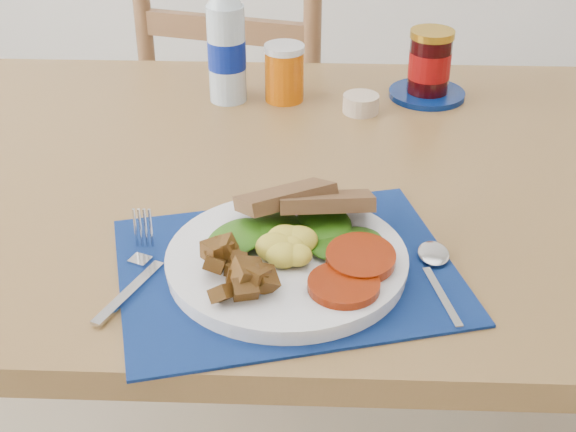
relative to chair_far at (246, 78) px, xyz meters
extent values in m
cube|color=brown|center=(0.09, -0.74, 0.13)|extent=(1.40, 0.90, 0.04)
cylinder|color=brown|center=(0.73, -0.35, -0.25)|extent=(0.06, 0.06, 0.71)
cube|color=brown|center=(0.02, 0.07, -0.14)|extent=(0.54, 0.52, 0.04)
cylinder|color=brown|center=(0.25, 0.20, -0.38)|extent=(0.04, 0.04, 0.44)
cylinder|color=brown|center=(-0.13, 0.29, -0.38)|extent=(0.04, 0.04, 0.44)
cylinder|color=brown|center=(0.16, -0.16, -0.38)|extent=(0.04, 0.04, 0.44)
cylinder|color=brown|center=(-0.22, -0.06, -0.38)|extent=(0.04, 0.04, 0.44)
cube|color=black|center=(0.14, -1.00, 0.15)|extent=(0.47, 0.41, 0.00)
cylinder|color=silver|center=(0.14, -1.00, 0.16)|extent=(0.29, 0.29, 0.02)
ellipsoid|color=gold|center=(0.14, -1.00, 0.19)|extent=(0.07, 0.06, 0.03)
cylinder|color=#932405|center=(0.22, -1.04, 0.18)|extent=(0.08, 0.08, 0.01)
ellipsoid|color=#143A07|center=(0.15, -0.96, 0.18)|extent=(0.15, 0.09, 0.01)
cube|color=brown|center=(0.16, -0.92, 0.20)|extent=(0.14, 0.11, 0.04)
cube|color=#B2B5BA|center=(-0.04, -1.06, 0.15)|extent=(0.06, 0.13, 0.00)
cube|color=#B2B5BA|center=(-0.04, -0.97, 0.15)|extent=(0.05, 0.07, 0.00)
cube|color=#B2B5BA|center=(0.32, -1.05, 0.15)|extent=(0.04, 0.11, 0.00)
ellipsoid|color=#B2B5BA|center=(0.32, -0.97, 0.15)|extent=(0.04, 0.05, 0.00)
cylinder|color=#ADBFCC|center=(0.01, -0.47, 0.23)|extent=(0.07, 0.07, 0.17)
cylinder|color=navy|center=(0.01, -0.47, 0.23)|extent=(0.07, 0.07, 0.05)
cylinder|color=#C15305|center=(0.11, -0.47, 0.19)|extent=(0.07, 0.07, 0.10)
cylinder|color=#C0A78D|center=(0.25, -0.52, 0.16)|extent=(0.06, 0.06, 0.03)
cylinder|color=#051B5A|center=(0.37, -0.45, 0.15)|extent=(0.14, 0.14, 0.01)
cylinder|color=black|center=(0.37, -0.45, 0.21)|extent=(0.07, 0.07, 0.10)
cylinder|color=maroon|center=(0.37, -0.45, 0.21)|extent=(0.07, 0.07, 0.05)
cylinder|color=#A4791B|center=(0.37, -0.45, 0.26)|extent=(0.08, 0.08, 0.01)
camera|label=1|loc=(0.17, -1.80, 0.71)|focal=50.00mm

